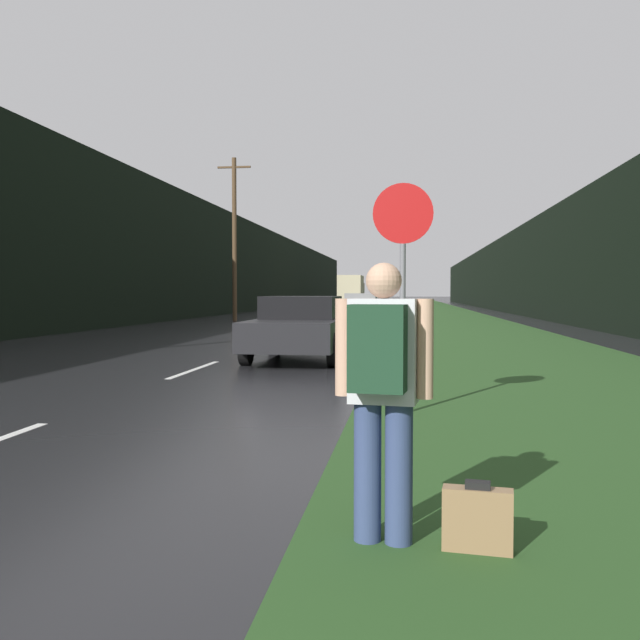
{
  "coord_description": "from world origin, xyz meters",
  "views": [
    {
      "loc": [
        4.09,
        0.44,
        1.48
      ],
      "look_at": [
        2.02,
        16.38,
        0.84
      ],
      "focal_mm": 38.0,
      "sensor_mm": 36.0,
      "label": 1
    }
  ],
  "objects_px": {
    "stop_sign": "(403,271)",
    "hitchhiker_with_backpack": "(382,384)",
    "suitcase": "(477,521)",
    "car_passing_far": "(361,308)",
    "car_passing_near": "(301,327)",
    "delivery_truck": "(351,291)"
  },
  "relations": [
    {
      "from": "delivery_truck",
      "to": "car_passing_far",
      "type": "bearing_deg",
      "value": -84.48
    },
    {
      "from": "stop_sign",
      "to": "delivery_truck",
      "type": "relative_size",
      "value": 0.39
    },
    {
      "from": "suitcase",
      "to": "car_passing_far",
      "type": "height_order",
      "value": "car_passing_far"
    },
    {
      "from": "car_passing_far",
      "to": "car_passing_near",
      "type": "bearing_deg",
      "value": 90.0
    },
    {
      "from": "stop_sign",
      "to": "car_passing_near",
      "type": "height_order",
      "value": "stop_sign"
    },
    {
      "from": "stop_sign",
      "to": "hitchhiker_with_backpack",
      "type": "xyz_separation_m",
      "value": [
        -0.08,
        -4.29,
        -0.79
      ]
    },
    {
      "from": "car_passing_near",
      "to": "car_passing_far",
      "type": "bearing_deg",
      "value": -90.0
    },
    {
      "from": "suitcase",
      "to": "car_passing_far",
      "type": "relative_size",
      "value": 0.09
    },
    {
      "from": "hitchhiker_with_backpack",
      "to": "car_passing_far",
      "type": "bearing_deg",
      "value": 101.68
    },
    {
      "from": "stop_sign",
      "to": "suitcase",
      "type": "xyz_separation_m",
      "value": [
        0.46,
        -4.34,
        -1.55
      ]
    },
    {
      "from": "suitcase",
      "to": "car_passing_far",
      "type": "xyz_separation_m",
      "value": [
        -2.78,
        30.78,
        0.55
      ]
    },
    {
      "from": "car_passing_far",
      "to": "stop_sign",
      "type": "bearing_deg",
      "value": 95.02
    },
    {
      "from": "suitcase",
      "to": "car_passing_near",
      "type": "bearing_deg",
      "value": 111.49
    },
    {
      "from": "stop_sign",
      "to": "suitcase",
      "type": "relative_size",
      "value": 6.69
    },
    {
      "from": "car_passing_near",
      "to": "delivery_truck",
      "type": "bearing_deg",
      "value": -86.44
    },
    {
      "from": "hitchhiker_with_backpack",
      "to": "car_passing_far",
      "type": "xyz_separation_m",
      "value": [
        -2.24,
        30.74,
        -0.21
      ]
    },
    {
      "from": "stop_sign",
      "to": "hitchhiker_with_backpack",
      "type": "bearing_deg",
      "value": -91.08
    },
    {
      "from": "stop_sign",
      "to": "car_passing_far",
      "type": "bearing_deg",
      "value": 95.02
    },
    {
      "from": "hitchhiker_with_backpack",
      "to": "suitcase",
      "type": "bearing_deg",
      "value": 3.09
    },
    {
      "from": "stop_sign",
      "to": "car_passing_far",
      "type": "xyz_separation_m",
      "value": [
        -2.32,
        26.44,
        -1.0
      ]
    },
    {
      "from": "stop_sign",
      "to": "car_passing_near",
      "type": "bearing_deg",
      "value": 108.77
    },
    {
      "from": "stop_sign",
      "to": "suitcase",
      "type": "bearing_deg",
      "value": -83.96
    }
  ]
}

